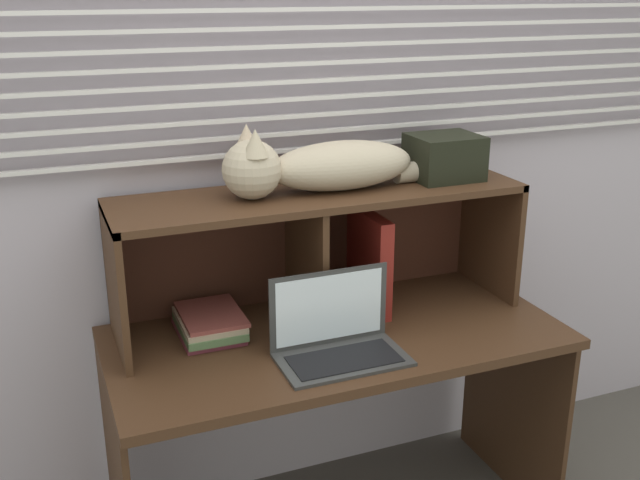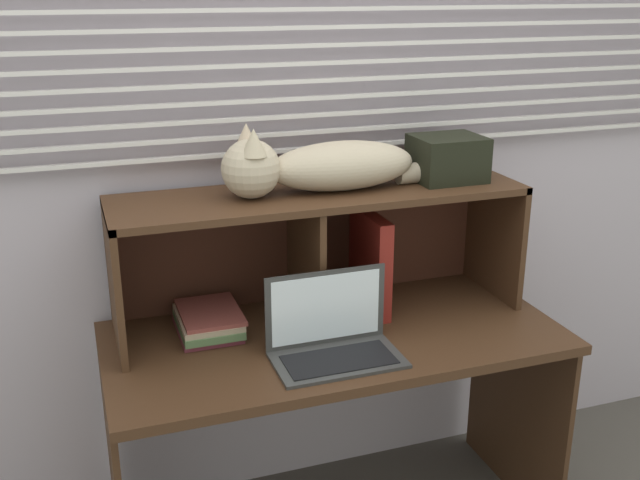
% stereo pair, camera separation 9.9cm
% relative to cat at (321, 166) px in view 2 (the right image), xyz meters
% --- Properties ---
extents(back_panel_with_blinds, '(4.40, 0.08, 2.50)m').
position_rel_cat_xyz_m(back_panel_with_blinds, '(-0.00, 0.22, 0.06)').
color(back_panel_with_blinds, '#B5A9B8').
rests_on(back_panel_with_blinds, ground).
extents(desk, '(1.36, 0.64, 0.72)m').
position_rel_cat_xyz_m(desk, '(-0.00, -0.14, -0.63)').
color(desk, '#402818').
rests_on(desk, ground).
extents(hutch_shelf_unit, '(1.26, 0.35, 0.41)m').
position_rel_cat_xyz_m(hutch_shelf_unit, '(-0.01, 0.03, -0.20)').
color(hutch_shelf_unit, '#402818').
rests_on(hutch_shelf_unit, desk).
extents(cat, '(0.84, 0.18, 0.21)m').
position_rel_cat_xyz_m(cat, '(0.00, 0.00, 0.00)').
color(cat, '#BAA98F').
rests_on(cat, hutch_shelf_unit).
extents(laptop, '(0.36, 0.21, 0.23)m').
position_rel_cat_xyz_m(laptop, '(-0.06, -0.26, -0.43)').
color(laptop, '#363636').
rests_on(laptop, desk).
extents(binder_upright, '(0.05, 0.25, 0.32)m').
position_rel_cat_xyz_m(binder_upright, '(0.17, -0.00, -0.33)').
color(binder_upright, maroon).
rests_on(binder_upright, desk).
extents(book_stack, '(0.19, 0.25, 0.07)m').
position_rel_cat_xyz_m(book_stack, '(-0.36, 0.00, -0.45)').
color(book_stack, brown).
rests_on(book_stack, desk).
extents(storage_box, '(0.21, 0.18, 0.14)m').
position_rel_cat_xyz_m(storage_box, '(0.42, -0.00, -0.01)').
color(storage_box, black).
rests_on(storage_box, hutch_shelf_unit).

